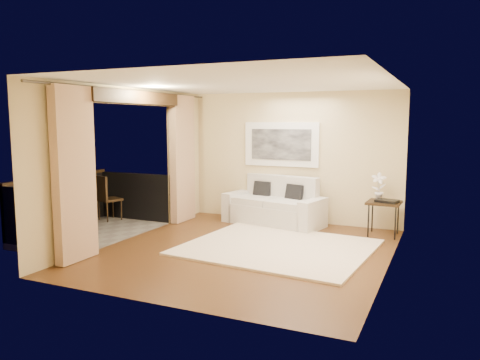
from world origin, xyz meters
The scene contains 18 objects.
floor centered at (0.00, 0.00, 0.00)m, with size 5.00×5.00×0.00m, color #59361A.
room_shell centered at (-2.13, 0.00, 2.52)m, with size 5.00×6.40×5.00m.
balcony centered at (-3.31, 0.00, 0.18)m, with size 1.81×2.60×1.17m.
curtains centered at (-2.11, 0.00, 1.34)m, with size 0.16×4.80×2.64m.
artwork centered at (-0.25, 2.46, 1.62)m, with size 1.62×0.07×0.92m.
rug centered at (0.44, 0.34, 0.02)m, with size 2.95×2.57×0.04m, color #FAE7C9.
sofa centered at (-0.24, 2.09, 0.35)m, with size 2.17×1.28×0.98m.
side_table centered at (1.93, 1.96, 0.58)m, with size 0.61×0.61×0.64m.
tray centered at (1.99, 1.89, 0.67)m, with size 0.38×0.28×0.05m, color black.
orchid centered at (1.81, 2.08, 0.90)m, with size 0.27×0.19×0.52m, color white.
bistro_table centered at (-3.40, -0.34, 0.68)m, with size 0.77×0.77×0.77m.
balcony_chair_far centered at (-3.63, 0.91, 0.56)m, with size 0.53×0.53×0.96m.
balcony_chair_near centered at (-3.65, -0.02, 0.59)m, with size 0.48×0.48×1.01m.
ice_bucket centered at (-3.58, -0.27, 0.87)m, with size 0.18×0.18×0.20m, color silver.
candle centered at (-3.37, -0.20, 0.80)m, with size 0.06×0.06×0.07m, color #FB2616.
vase centered at (-3.45, -0.50, 0.86)m, with size 0.04×0.04×0.18m, color silver.
glass_a centered at (-3.24, -0.40, 0.83)m, with size 0.06×0.06×0.12m, color silver.
glass_b centered at (-3.22, -0.28, 0.83)m, with size 0.06×0.06×0.12m, color white.
Camera 1 is at (2.97, -6.85, 2.12)m, focal length 35.00 mm.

